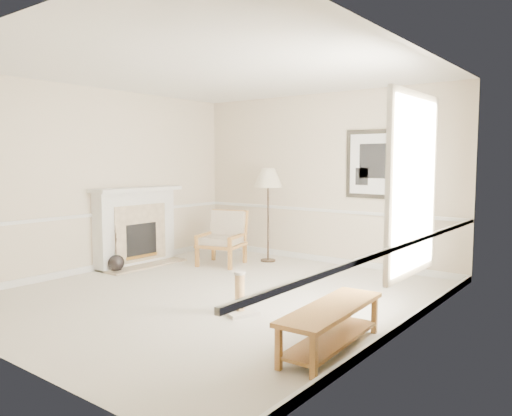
{
  "coord_description": "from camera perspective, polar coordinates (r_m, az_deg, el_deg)",
  "views": [
    {
      "loc": [
        4.33,
        -4.78,
        1.75
      ],
      "look_at": [
        0.13,
        0.7,
        1.1
      ],
      "focal_mm": 35.0,
      "sensor_mm": 36.0,
      "label": 1
    }
  ],
  "objects": [
    {
      "name": "floor_vase",
      "position": [
        8.24,
        -15.68,
        -6.1
      ],
      "size": [
        0.26,
        0.26,
        0.75
      ],
      "rotation": [
        0.0,
        0.0,
        0.21
      ],
      "color": "black",
      "rests_on": "ground"
    },
    {
      "name": "armchair",
      "position": [
        8.52,
        -3.69,
        -3.14
      ],
      "size": [
        0.85,
        0.88,
        0.91
      ],
      "rotation": [
        0.0,
        0.0,
        0.27
      ],
      "color": "#A77536",
      "rests_on": "ground"
    },
    {
      "name": "scratching_post",
      "position": [
        5.81,
        -1.87,
        -10.54
      ],
      "size": [
        0.46,
        0.46,
        0.5
      ],
      "rotation": [
        0.0,
        0.0,
        -0.39
      ],
      "color": "beige",
      "rests_on": "ground"
    },
    {
      "name": "ground",
      "position": [
        6.69,
        -4.63,
        -9.81
      ],
      "size": [
        5.5,
        5.5,
        0.0
      ],
      "primitive_type": "plane",
      "color": "silver",
      "rests_on": "ground"
    },
    {
      "name": "fireplace",
      "position": [
        8.65,
        -13.56,
        -2.12
      ],
      "size": [
        0.64,
        1.64,
        1.31
      ],
      "color": "white",
      "rests_on": "ground"
    },
    {
      "name": "floor_lamp",
      "position": [
        8.62,
        1.4,
        3.16
      ],
      "size": [
        0.62,
        0.62,
        1.62
      ],
      "rotation": [
        0.0,
        0.0,
        0.25
      ],
      "color": "black",
      "rests_on": "ground"
    },
    {
      "name": "bench",
      "position": [
        4.79,
        8.6,
        -12.62
      ],
      "size": [
        0.51,
        1.47,
        0.41
      ],
      "rotation": [
        0.0,
        0.0,
        0.06
      ],
      "color": "#A77536",
      "rests_on": "ground"
    },
    {
      "name": "room",
      "position": [
        6.42,
        -3.37,
        6.41
      ],
      "size": [
        5.04,
        5.54,
        2.92
      ],
      "color": "beige",
      "rests_on": "ground"
    }
  ]
}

